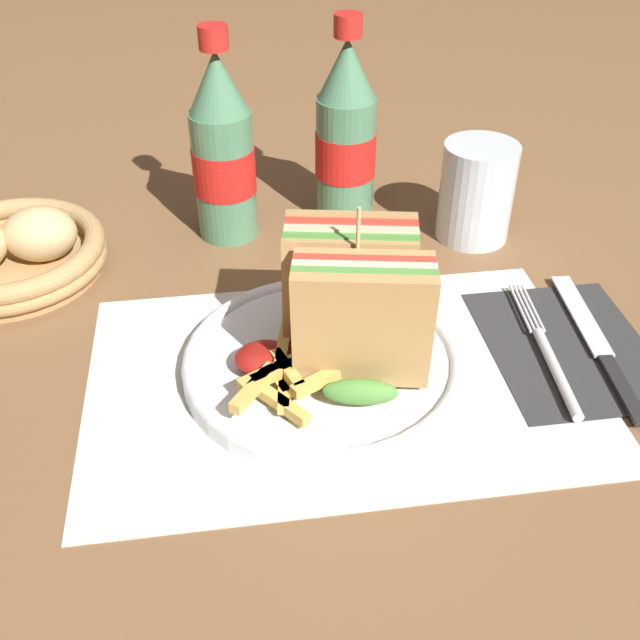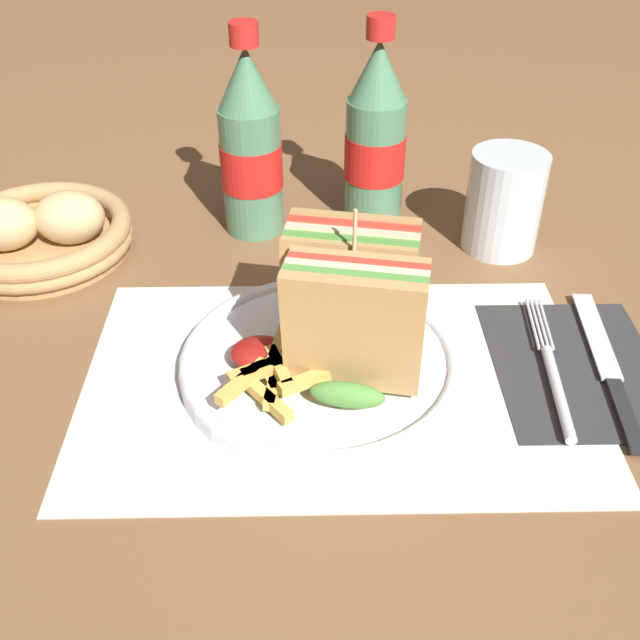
% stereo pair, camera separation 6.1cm
% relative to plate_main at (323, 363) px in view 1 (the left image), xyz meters
% --- Properties ---
extents(ground_plane, '(4.00, 4.00, 0.00)m').
position_rel_plate_main_xyz_m(ground_plane, '(-0.03, 0.00, -0.01)').
color(ground_plane, brown).
extents(placemat, '(0.41, 0.27, 0.00)m').
position_rel_plate_main_xyz_m(placemat, '(0.01, -0.01, -0.01)').
color(placemat, silver).
rests_on(placemat, ground_plane).
extents(plate_main, '(0.23, 0.23, 0.02)m').
position_rel_plate_main_xyz_m(plate_main, '(0.00, 0.00, 0.00)').
color(plate_main, white).
rests_on(plate_main, ground_plane).
extents(club_sandwich, '(0.11, 0.13, 0.14)m').
position_rel_plate_main_xyz_m(club_sandwich, '(0.02, -0.00, 0.06)').
color(club_sandwich, tan).
rests_on(club_sandwich, plate_main).
extents(fries_pile, '(0.09, 0.12, 0.02)m').
position_rel_plate_main_xyz_m(fries_pile, '(-0.04, -0.03, 0.02)').
color(fries_pile, gold).
rests_on(fries_pile, plate_main).
extents(ketchup_blob, '(0.05, 0.04, 0.02)m').
position_rel_plate_main_xyz_m(ketchup_blob, '(-0.05, -0.01, 0.02)').
color(ketchup_blob, maroon).
rests_on(ketchup_blob, plate_main).
extents(napkin, '(0.14, 0.18, 0.00)m').
position_rel_plate_main_xyz_m(napkin, '(0.21, -0.00, -0.01)').
color(napkin, '#2D2D2D').
rests_on(napkin, ground_plane).
extents(fork, '(0.03, 0.18, 0.01)m').
position_rel_plate_main_xyz_m(fork, '(0.19, -0.02, -0.00)').
color(fork, silver).
rests_on(fork, napkin).
extents(knife, '(0.03, 0.20, 0.00)m').
position_rel_plate_main_xyz_m(knife, '(0.24, -0.00, -0.00)').
color(knife, black).
rests_on(knife, napkin).
extents(coke_bottle_near, '(0.06, 0.06, 0.22)m').
position_rel_plate_main_xyz_m(coke_bottle_near, '(-0.07, 0.24, 0.08)').
color(coke_bottle_near, '#4C7F5B').
rests_on(coke_bottle_near, ground_plane).
extents(coke_bottle_far, '(0.06, 0.06, 0.22)m').
position_rel_plate_main_xyz_m(coke_bottle_far, '(0.06, 0.26, 0.08)').
color(coke_bottle_far, '#4C7F5B').
rests_on(coke_bottle_far, ground_plane).
extents(glass_near, '(0.08, 0.08, 0.10)m').
position_rel_plate_main_xyz_m(glass_near, '(0.19, 0.20, 0.03)').
color(glass_near, silver).
rests_on(glass_near, ground_plane).
extents(bread_basket, '(0.19, 0.19, 0.07)m').
position_rel_plate_main_xyz_m(bread_basket, '(-0.28, 0.19, 0.01)').
color(bread_basket, '#AD8451').
rests_on(bread_basket, ground_plane).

